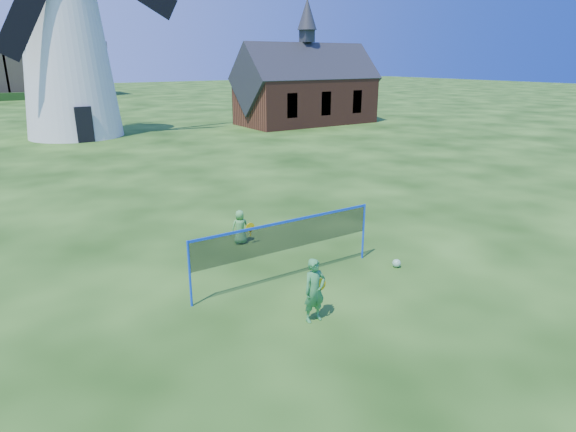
{
  "coord_description": "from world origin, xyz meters",
  "views": [
    {
      "loc": [
        -6.04,
        -9.08,
        5.23
      ],
      "look_at": [
        0.2,
        0.5,
        1.5
      ],
      "focal_mm": 30.06,
      "sensor_mm": 36.0,
      "label": 1
    }
  ],
  "objects_px": {
    "badminton_net": "(286,237)",
    "play_ball": "(397,263)",
    "windmill": "(64,37)",
    "chapel": "(306,90)",
    "player_boy": "(240,227)",
    "player_girl": "(315,290)"
  },
  "relations": [
    {
      "from": "play_ball",
      "to": "chapel",
      "type": "bearing_deg",
      "value": 59.47
    },
    {
      "from": "player_girl",
      "to": "play_ball",
      "type": "xyz_separation_m",
      "value": [
        3.42,
        1.01,
        -0.58
      ]
    },
    {
      "from": "chapel",
      "to": "badminton_net",
      "type": "xyz_separation_m",
      "value": [
        -18.09,
        -24.89,
        -1.64
      ]
    },
    {
      "from": "windmill",
      "to": "badminton_net",
      "type": "xyz_separation_m",
      "value": [
        -0.25,
        -27.75,
        -5.51
      ]
    },
    {
      "from": "badminton_net",
      "to": "player_girl",
      "type": "bearing_deg",
      "value": -106.24
    },
    {
      "from": "windmill",
      "to": "player_boy",
      "type": "bearing_deg",
      "value": -90.09
    },
    {
      "from": "windmill",
      "to": "player_boy",
      "type": "height_order",
      "value": "windmill"
    },
    {
      "from": "chapel",
      "to": "play_ball",
      "type": "relative_size",
      "value": 53.18
    },
    {
      "from": "windmill",
      "to": "badminton_net",
      "type": "bearing_deg",
      "value": -90.51
    },
    {
      "from": "player_boy",
      "to": "chapel",
      "type": "bearing_deg",
      "value": -112.03
    },
    {
      "from": "player_girl",
      "to": "player_boy",
      "type": "distance_m",
      "value": 4.87
    },
    {
      "from": "badminton_net",
      "to": "play_ball",
      "type": "distance_m",
      "value": 3.17
    },
    {
      "from": "player_girl",
      "to": "play_ball",
      "type": "bearing_deg",
      "value": 17.77
    },
    {
      "from": "windmill",
      "to": "chapel",
      "type": "xyz_separation_m",
      "value": [
        17.84,
        -2.86,
        -3.87
      ]
    },
    {
      "from": "badminton_net",
      "to": "player_boy",
      "type": "bearing_deg",
      "value": 85.77
    },
    {
      "from": "windmill",
      "to": "chapel",
      "type": "height_order",
      "value": "windmill"
    },
    {
      "from": "player_boy",
      "to": "play_ball",
      "type": "distance_m",
      "value": 4.63
    },
    {
      "from": "badminton_net",
      "to": "chapel",
      "type": "bearing_deg",
      "value": 53.98
    },
    {
      "from": "player_girl",
      "to": "windmill",
      "type": "bearing_deg",
      "value": 89.74
    },
    {
      "from": "chapel",
      "to": "badminton_net",
      "type": "distance_m",
      "value": 30.81
    },
    {
      "from": "chapel",
      "to": "badminton_net",
      "type": "relative_size",
      "value": 2.32
    },
    {
      "from": "badminton_net",
      "to": "player_boy",
      "type": "relative_size",
      "value": 4.94
    }
  ]
}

